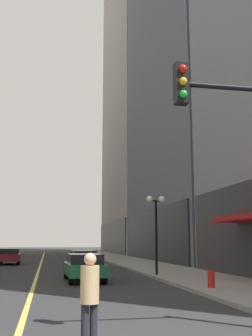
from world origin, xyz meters
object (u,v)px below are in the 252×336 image
object	(u,v)px
fire_hydrant_right	(211,281)
pedestrian_in_tan_trench	(90,294)
car_maroon	(10,256)
car_navy	(83,259)
car_green	(84,266)
street_lamp_right_mid	(156,217)

from	to	relation	value
fire_hydrant_right	pedestrian_in_tan_trench	bearing A→B (deg)	-124.74
pedestrian_in_tan_trench	fire_hydrant_right	size ratio (longest dim) A/B	2.15
car_maroon	pedestrian_in_tan_trench	bearing A→B (deg)	-82.35
car_navy	car_maroon	xyz separation A→B (m)	(-5.54, 8.39, 0.00)
car_green	street_lamp_right_mid	xyz separation A→B (m)	(4.05, 1.44, 2.54)
car_green	pedestrian_in_tan_trench	distance (m)	13.08
street_lamp_right_mid	fire_hydrant_right	bearing A→B (deg)	-85.55
car_maroon	street_lamp_right_mid	xyz separation A→B (m)	(9.02, -14.81, 2.54)
car_green	car_navy	distance (m)	7.88
car_green	street_lamp_right_mid	size ratio (longest dim) A/B	1.01
car_navy	car_maroon	distance (m)	10.05
car_maroon	fire_hydrant_right	bearing A→B (deg)	-65.85
fire_hydrant_right	car_green	bearing A→B (deg)	132.41
fire_hydrant_right	car_navy	bearing A→B (deg)	107.20
fire_hydrant_right	car_maroon	bearing A→B (deg)	114.15
car_green	pedestrian_in_tan_trench	world-z (taller)	pedestrian_in_tan_trench
car_navy	street_lamp_right_mid	xyz separation A→B (m)	(3.48, -6.42, 2.54)
car_maroon	fire_hydrant_right	distance (m)	23.27
car_navy	pedestrian_in_tan_trench	size ratio (longest dim) A/B	2.77
car_navy	car_maroon	bearing A→B (deg)	123.46
car_maroon	fire_hydrant_right	xyz separation A→B (m)	(9.52, -21.23, -0.32)
pedestrian_in_tan_trench	fire_hydrant_right	world-z (taller)	pedestrian_in_tan_trench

